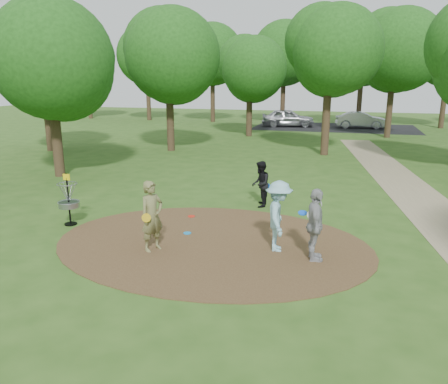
# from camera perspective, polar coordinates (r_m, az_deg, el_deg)

# --- Properties ---
(ground) EXTENTS (100.00, 100.00, 0.00)m
(ground) POSITION_cam_1_polar(r_m,az_deg,el_deg) (11.61, -1.64, -6.70)
(ground) COLOR #2D5119
(ground) RESTS_ON ground
(dirt_clearing) EXTENTS (8.40, 8.40, 0.02)m
(dirt_clearing) POSITION_cam_1_polar(r_m,az_deg,el_deg) (11.61, -1.64, -6.66)
(dirt_clearing) COLOR #47301C
(dirt_clearing) RESTS_ON ground
(parking_lot) EXTENTS (14.00, 8.00, 0.01)m
(parking_lot) POSITION_cam_1_polar(r_m,az_deg,el_deg) (40.54, 14.22, 8.19)
(parking_lot) COLOR black
(parking_lot) RESTS_ON ground
(player_observer_with_disc) EXTENTS (0.68, 0.78, 1.80)m
(player_observer_with_disc) POSITION_cam_1_polar(r_m,az_deg,el_deg) (11.01, -9.38, -3.14)
(player_observer_with_disc) COLOR olive
(player_observer_with_disc) RESTS_ON ground
(player_throwing_with_disc) EXTENTS (1.14, 1.26, 1.80)m
(player_throwing_with_disc) POSITION_cam_1_polar(r_m,az_deg,el_deg) (10.94, 7.14, -3.17)
(player_throwing_with_disc) COLOR #8AC2CD
(player_throwing_with_disc) RESTS_ON ground
(player_walking_with_disc) EXTENTS (0.68, 0.82, 1.56)m
(player_walking_with_disc) POSITION_cam_1_polar(r_m,az_deg,el_deg) (14.72, 4.78, 1.05)
(player_walking_with_disc) COLOR black
(player_walking_with_disc) RESTS_ON ground
(player_waiting_with_disc) EXTENTS (0.61, 1.09, 1.76)m
(player_waiting_with_disc) POSITION_cam_1_polar(r_m,az_deg,el_deg) (10.49, 11.81, -4.26)
(player_waiting_with_disc) COLOR #9A9A9D
(player_waiting_with_disc) RESTS_ON ground
(disc_ground_cyan) EXTENTS (0.22, 0.22, 0.02)m
(disc_ground_cyan) POSITION_cam_1_polar(r_m,az_deg,el_deg) (12.30, -4.82, -5.36)
(disc_ground_cyan) COLOR #1982C8
(disc_ground_cyan) RESTS_ON dirt_clearing
(disc_ground_red) EXTENTS (0.22, 0.22, 0.02)m
(disc_ground_red) POSITION_cam_1_polar(r_m,az_deg,el_deg) (13.75, -4.28, -3.17)
(disc_ground_red) COLOR red
(disc_ground_red) RESTS_ON dirt_clearing
(car_left) EXTENTS (4.95, 2.74, 1.59)m
(car_left) POSITION_cam_1_polar(r_m,az_deg,el_deg) (40.27, 8.32, 9.57)
(car_left) COLOR #A1A2A8
(car_left) RESTS_ON ground
(car_right) EXTENTS (4.41, 1.78, 1.43)m
(car_right) POSITION_cam_1_polar(r_m,az_deg,el_deg) (40.41, 17.45, 8.96)
(car_right) COLOR #A0A0A7
(car_right) RESTS_ON ground
(disc_golf_basket) EXTENTS (0.63, 0.63, 1.54)m
(disc_golf_basket) POSITION_cam_1_polar(r_m,az_deg,el_deg) (13.58, -19.68, -0.52)
(disc_golf_basket) COLOR black
(disc_golf_basket) RESTS_ON ground
(tree_ring) EXTENTS (37.61, 45.22, 8.84)m
(tree_ring) POSITION_cam_1_polar(r_m,az_deg,el_deg) (18.85, 14.61, 17.09)
(tree_ring) COLOR #332316
(tree_ring) RESTS_ON ground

